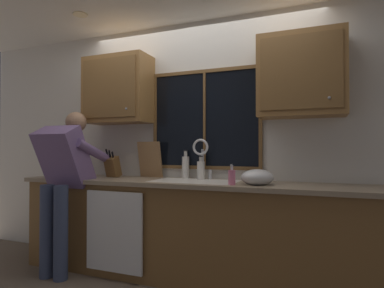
% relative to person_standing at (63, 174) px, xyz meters
% --- Properties ---
extents(back_wall, '(5.77, 0.12, 2.55)m').
position_rel_person_standing_xyz_m(back_wall, '(1.17, 0.70, 0.30)').
color(back_wall, silver).
rests_on(back_wall, floor).
extents(ceiling_downlight_left, '(0.14, 0.14, 0.01)m').
position_rel_person_standing_xyz_m(ceiling_downlight_left, '(0.16, 0.04, 1.57)').
color(ceiling_downlight_left, '#FFEAB2').
extents(window_glass, '(1.10, 0.02, 0.95)m').
position_rel_person_standing_xyz_m(window_glass, '(1.25, 0.63, 0.55)').
color(window_glass, black).
extents(window_frame_top, '(1.17, 0.02, 0.04)m').
position_rel_person_standing_xyz_m(window_frame_top, '(1.25, 0.62, 1.04)').
color(window_frame_top, brown).
extents(window_frame_bottom, '(1.17, 0.02, 0.04)m').
position_rel_person_standing_xyz_m(window_frame_bottom, '(1.25, 0.62, 0.06)').
color(window_frame_bottom, brown).
extents(window_frame_left, '(0.03, 0.02, 0.95)m').
position_rel_person_standing_xyz_m(window_frame_left, '(0.68, 0.62, 0.55)').
color(window_frame_left, brown).
extents(window_frame_right, '(0.03, 0.02, 0.95)m').
position_rel_person_standing_xyz_m(window_frame_right, '(1.82, 0.62, 0.55)').
color(window_frame_right, brown).
extents(window_mullion_center, '(0.02, 0.02, 0.95)m').
position_rel_person_standing_xyz_m(window_mullion_center, '(1.25, 0.62, 0.55)').
color(window_mullion_center, brown).
extents(lower_cabinet_run, '(3.37, 0.58, 0.88)m').
position_rel_person_standing_xyz_m(lower_cabinet_run, '(1.17, 0.35, -0.54)').
color(lower_cabinet_run, brown).
rests_on(lower_cabinet_run, floor).
extents(countertop, '(3.43, 0.62, 0.04)m').
position_rel_person_standing_xyz_m(countertop, '(1.17, 0.33, -0.08)').
color(countertop, gray).
rests_on(countertop, lower_cabinet_run).
extents(dishwasher_front, '(0.60, 0.02, 0.74)m').
position_rel_person_standing_xyz_m(dishwasher_front, '(0.57, 0.03, -0.52)').
color(dishwasher_front, white).
extents(upper_cabinet_left, '(0.73, 0.36, 0.72)m').
position_rel_person_standing_xyz_m(upper_cabinet_left, '(0.30, 0.47, 0.88)').
color(upper_cabinet_left, olive).
extents(upper_cabinet_right, '(0.73, 0.36, 0.72)m').
position_rel_person_standing_xyz_m(upper_cabinet_right, '(2.20, 0.47, 0.88)').
color(upper_cabinet_right, olive).
extents(sink, '(0.80, 0.46, 0.21)m').
position_rel_person_standing_xyz_m(sink, '(1.25, 0.34, -0.15)').
color(sink, white).
rests_on(sink, lower_cabinet_run).
extents(faucet, '(0.18, 0.09, 0.40)m').
position_rel_person_standing_xyz_m(faucet, '(1.26, 0.52, 0.20)').
color(faucet, silver).
rests_on(faucet, countertop).
extents(person_standing, '(0.53, 0.66, 1.60)m').
position_rel_person_standing_xyz_m(person_standing, '(0.00, 0.00, 0.00)').
color(person_standing, '#384260').
rests_on(person_standing, floor).
extents(knife_block, '(0.12, 0.18, 0.32)m').
position_rel_person_standing_xyz_m(knife_block, '(0.27, 0.43, 0.05)').
color(knife_block, brown).
rests_on(knife_block, countertop).
extents(cutting_board, '(0.26, 0.10, 0.38)m').
position_rel_person_standing_xyz_m(cutting_board, '(0.66, 0.55, 0.13)').
color(cutting_board, '#997047').
rests_on(cutting_board, countertop).
extents(mixing_bowl, '(0.27, 0.27, 0.14)m').
position_rel_person_standing_xyz_m(mixing_bowl, '(1.85, 0.26, 0.01)').
color(mixing_bowl, silver).
rests_on(mixing_bowl, countertop).
extents(soap_dispenser, '(0.06, 0.07, 0.17)m').
position_rel_person_standing_xyz_m(soap_dispenser, '(1.66, 0.16, 0.01)').
color(soap_dispenser, pink).
rests_on(soap_dispenser, countertop).
extents(bottle_green_glass, '(0.07, 0.07, 0.29)m').
position_rel_person_standing_xyz_m(bottle_green_glass, '(1.06, 0.58, 0.06)').
color(bottle_green_glass, silver).
rests_on(bottle_green_glass, countertop).
extents(bottle_tall_clear, '(0.08, 0.08, 0.23)m').
position_rel_person_standing_xyz_m(bottle_tall_clear, '(1.25, 0.51, 0.04)').
color(bottle_tall_clear, silver).
rests_on(bottle_tall_clear, countertop).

